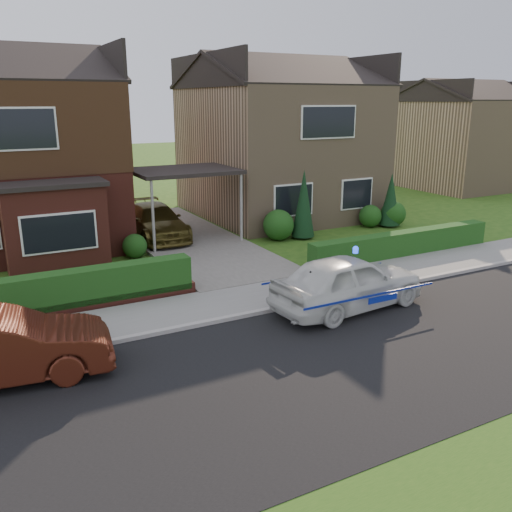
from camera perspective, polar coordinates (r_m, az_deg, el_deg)
ground at (r=12.08m, az=11.93°, el=-9.98°), size 120.00×120.00×0.00m
road at (r=12.08m, az=11.93°, el=-9.98°), size 60.00×6.00×0.02m
kerb at (r=14.31m, az=4.13°, el=-5.18°), size 60.00×0.16×0.12m
sidewalk at (r=15.15m, az=2.02°, el=-3.95°), size 60.00×2.00×0.10m
driveway at (r=21.14m, az=-7.37°, el=1.77°), size 3.80×12.00×0.12m
house_left at (r=22.20m, az=-24.90°, el=10.94°), size 7.50×9.53×7.25m
house_right at (r=25.75m, az=2.29°, el=12.57°), size 7.50×8.06×7.25m
carport_link at (r=20.62m, az=-7.58°, el=8.75°), size 3.80×3.00×2.77m
dwarf_wall at (r=14.49m, az=-20.92°, el=-5.47°), size 7.70×0.25×0.36m
hedge_left at (r=14.69m, az=-20.93°, el=-5.93°), size 7.50×0.55×0.90m
hedge_right at (r=19.47m, az=15.08°, el=-0.09°), size 7.50×0.55×0.80m
shrub_left_mid at (r=18.37m, az=-17.23°, el=0.91°), size 1.32×1.32×1.32m
shrub_left_near at (r=19.05m, az=-12.64°, el=1.04°), size 0.84×0.84×0.84m
shrub_right_near at (r=20.95m, az=2.38°, el=3.28°), size 1.20×1.20×1.20m
shrub_right_mid at (r=23.66m, az=11.94°, el=4.13°), size 0.96×0.96×0.96m
shrub_right_far at (r=24.08m, az=14.24°, el=4.34°), size 1.08×1.08×1.08m
conifer_a at (r=21.15m, az=5.02°, el=5.29°), size 0.90×0.90×2.60m
conifer_b at (r=23.84m, az=13.97°, el=5.61°), size 0.90×0.90×2.20m
neighbour_right at (r=36.48m, az=20.59°, el=10.94°), size 6.50×7.00×5.20m
police_car at (r=14.15m, az=9.68°, el=-2.75°), size 3.92×4.41×1.62m
driveway_car at (r=21.24m, az=-10.55°, el=3.61°), size 1.81×4.36×1.26m
potted_plant_c at (r=15.16m, az=-20.58°, el=-3.79°), size 0.50×0.50×0.70m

